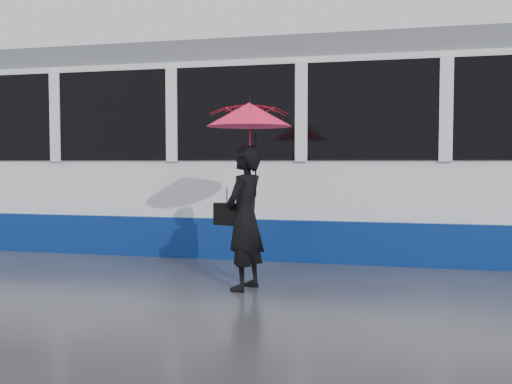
# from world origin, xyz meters

# --- Properties ---
(ground) EXTENTS (90.00, 90.00, 0.00)m
(ground) POSITION_xyz_m (0.00, 0.00, 0.00)
(ground) COLOR #2B2B30
(ground) RESTS_ON ground
(rails) EXTENTS (34.00, 1.51, 0.02)m
(rails) POSITION_xyz_m (0.00, 2.50, 0.01)
(rails) COLOR #3F3D38
(rails) RESTS_ON ground
(tram) EXTENTS (26.00, 2.56, 3.35)m
(tram) POSITION_xyz_m (-1.66, 2.50, 1.64)
(tram) COLOR white
(tram) RESTS_ON ground
(woman) EXTENTS (0.53, 0.68, 1.66)m
(woman) POSITION_xyz_m (1.48, -0.65, 0.83)
(woman) COLOR black
(woman) RESTS_ON ground
(umbrella) EXTENTS (1.18, 1.18, 1.12)m
(umbrella) POSITION_xyz_m (1.53, -0.65, 1.82)
(umbrella) COLOR #FF159E
(umbrella) RESTS_ON ground
(handbag) EXTENTS (0.32, 0.20, 0.44)m
(handbag) POSITION_xyz_m (1.26, -0.63, 0.87)
(handbag) COLOR black
(handbag) RESTS_ON ground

